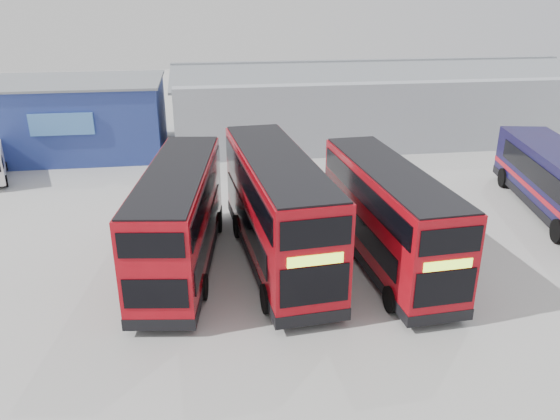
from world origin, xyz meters
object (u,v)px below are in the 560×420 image
at_px(maintenance_shed, 369,102).
at_px(single_decker_blue, 560,185).
at_px(double_decker_left, 180,220).
at_px(double_decker_centre, 277,211).
at_px(double_decker_right, 387,218).
at_px(office_block, 75,117).

xyz_separation_m(maintenance_shed, single_decker_blue, (4.92, -17.68, -0.98)).
height_order(double_decker_left, double_decker_centre, double_decker_centre).
bearing_deg(double_decker_left, maintenance_shed, -117.07).
bearing_deg(maintenance_shed, double_decker_right, -104.72).
bearing_deg(maintenance_shed, office_block, -174.79).
height_order(maintenance_shed, double_decker_centre, maintenance_shed).
xyz_separation_m(double_decker_left, double_decker_right, (8.57, -0.99, -0.03)).
relative_size(office_block, double_decker_right, 1.19).
relative_size(double_decker_right, single_decker_blue, 0.84).
distance_m(double_decker_left, double_decker_right, 8.63).
xyz_separation_m(office_block, maintenance_shed, (22.00, 2.01, 0.02)).
height_order(office_block, maintenance_shed, maintenance_shed).
xyz_separation_m(double_decker_left, single_decker_blue, (19.20, 3.04, -0.55)).
relative_size(double_decker_left, double_decker_right, 1.02).
bearing_deg(double_decker_centre, double_decker_left, 174.70).
bearing_deg(maintenance_shed, single_decker_blue, -74.44).
distance_m(maintenance_shed, double_decker_right, 22.46).
height_order(office_block, double_decker_left, office_block).
bearing_deg(double_decker_centre, maintenance_shed, 58.73).
bearing_deg(double_decker_left, office_block, -60.07).
relative_size(maintenance_shed, double_decker_centre, 2.68).
distance_m(office_block, double_decker_right, 25.58).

